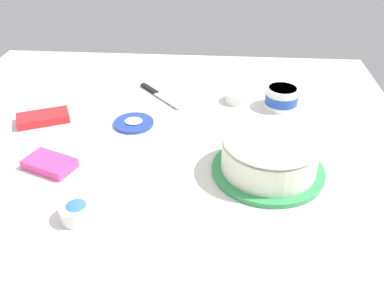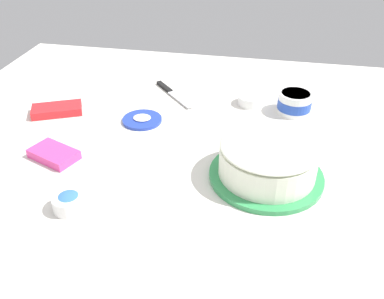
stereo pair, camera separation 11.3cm
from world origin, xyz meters
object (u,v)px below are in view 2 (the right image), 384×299
object	(u,v)px
spreading_knife	(171,92)
sprinkle_bowl_pink	(250,100)
frosting_tub	(294,102)
candy_box_upper	(54,154)
candy_box_lower	(57,110)
frosting_tub_lid	(142,120)
sprinkle_bowl_blue	(69,201)
frosted_cake	(268,161)

from	to	relation	value
spreading_knife	sprinkle_bowl_pink	distance (m)	0.29
frosting_tub	candy_box_upper	distance (m)	0.77
sprinkle_bowl_pink	candy_box_lower	size ratio (longest dim) A/B	0.55
frosting_tub_lid	sprinkle_bowl_blue	bearing A→B (deg)	83.96
sprinkle_bowl_blue	candy_box_lower	xyz separation A→B (m)	(0.24, -0.43, -0.01)
frosting_tub_lid	candy_box_lower	distance (m)	0.29
candy_box_lower	candy_box_upper	bearing A→B (deg)	90.20
frosted_cake	sprinkle_bowl_pink	world-z (taller)	frosted_cake
frosting_tub	candy_box_lower	world-z (taller)	frosting_tub
frosting_tub_lid	sprinkle_bowl_blue	world-z (taller)	sprinkle_bowl_blue
spreading_knife	frosting_tub	bearing A→B (deg)	172.17
candy_box_upper	candy_box_lower	bearing A→B (deg)	-43.81
frosted_cake	candy_box_upper	xyz separation A→B (m)	(0.58, 0.02, -0.04)
frosting_tub_lid	candy_box_lower	size ratio (longest dim) A/B	0.79
frosting_tub_lid	spreading_knife	xyz separation A→B (m)	(-0.04, -0.21, -0.00)
frosted_cake	sprinkle_bowl_pink	size ratio (longest dim) A/B	3.40
sprinkle_bowl_pink	candy_box_upper	bearing A→B (deg)	40.11
frosting_tub	sprinkle_bowl_pink	bearing A→B (deg)	-11.88
sprinkle_bowl_pink	spreading_knife	bearing A→B (deg)	-5.76
sprinkle_bowl_blue	candy_box_upper	distance (m)	0.23
frosting_tub	sprinkle_bowl_blue	size ratio (longest dim) A/B	1.39
sprinkle_bowl_pink	sprinkle_bowl_blue	bearing A→B (deg)	58.66
frosted_cake	candy_box_upper	size ratio (longest dim) A/B	2.23
sprinkle_bowl_pink	frosting_tub_lid	bearing A→B (deg)	29.25
frosted_cake	candy_box_lower	world-z (taller)	frosted_cake
frosting_tub	sprinkle_bowl_pink	xyz separation A→B (m)	(0.14, -0.03, -0.02)
frosted_cake	sprinkle_bowl_blue	bearing A→B (deg)	25.12
spreading_knife	frosting_tub_lid	bearing A→B (deg)	78.69
frosted_cake	candy_box_lower	xyz separation A→B (m)	(0.69, -0.22, -0.04)
frosting_tub	sprinkle_bowl_blue	bearing A→B (deg)	48.42
spreading_knife	sprinkle_bowl_pink	bearing A→B (deg)	174.24
sprinkle_bowl_blue	sprinkle_bowl_pink	xyz separation A→B (m)	(-0.38, -0.62, -0.00)
frosting_tub	frosting_tub_lid	bearing A→B (deg)	18.01
frosting_tub	candy_box_upper	size ratio (longest dim) A/B	0.83
frosting_tub_lid	sprinkle_bowl_pink	bearing A→B (deg)	-150.75
candy_box_lower	frosting_tub_lid	bearing A→B (deg)	156.24
sprinkle_bowl_pink	candy_box_upper	xyz separation A→B (m)	(0.51, 0.43, -0.01)
candy_box_lower	spreading_knife	bearing A→B (deg)	-171.30
frosting_tub	sprinkle_bowl_blue	world-z (taller)	frosting_tub
frosting_tub	frosting_tub_lid	xyz separation A→B (m)	(0.47, 0.15, -0.03)
frosting_tub_lid	sprinkle_bowl_pink	distance (m)	0.38
frosted_cake	candy_box_lower	size ratio (longest dim) A/B	1.86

